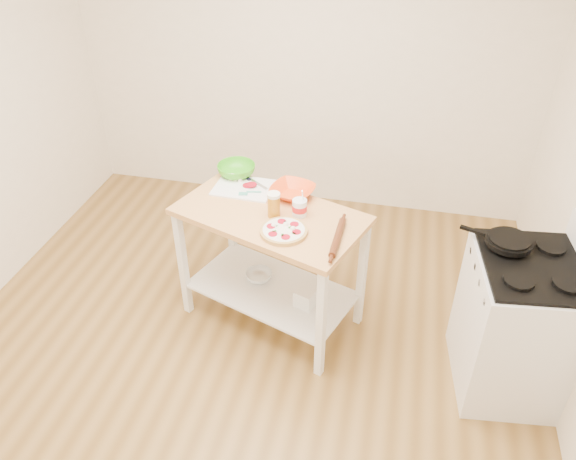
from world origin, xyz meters
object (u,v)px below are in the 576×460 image
(rolling_pin, at_px, (337,237))
(shelf_glass_bowl, at_px, (259,276))
(pizza, at_px, (284,231))
(prep_island, at_px, (271,244))
(orange_bowl, at_px, (292,192))
(beer_pint, at_px, (274,205))
(skillet, at_px, (508,241))
(shelf_bin, at_px, (306,298))
(knife, at_px, (250,180))
(gas_stove, at_px, (516,325))
(yogurt_tub, at_px, (300,208))
(cutting_board, at_px, (244,187))
(green_bowl, at_px, (236,170))
(spatula, at_px, (249,193))

(rolling_pin, height_order, shelf_glass_bowl, rolling_pin)
(pizza, bearing_deg, prep_island, 124.78)
(orange_bowl, height_order, beer_pint, beer_pint)
(skillet, bearing_deg, prep_island, -164.49)
(prep_island, height_order, shelf_bin, prep_island)
(knife, bearing_deg, pizza, -20.22)
(gas_stove, bearing_deg, yogurt_tub, 163.01)
(knife, distance_m, shelf_glass_bowl, 0.69)
(shelf_bin, bearing_deg, rolling_pin, -24.03)
(cutting_board, height_order, knife, cutting_board)
(gas_stove, relative_size, green_bowl, 4.15)
(knife, xyz_separation_m, orange_bowl, (0.33, -0.12, 0.02))
(cutting_board, distance_m, shelf_bin, 0.86)
(yogurt_tub, distance_m, shelf_glass_bowl, 0.74)
(spatula, height_order, shelf_bin, spatula)
(beer_pint, height_order, shelf_bin, beer_pint)
(knife, height_order, shelf_glass_bowl, knife)
(orange_bowl, bearing_deg, cutting_board, 175.22)
(prep_island, bearing_deg, shelf_glass_bowl, 145.66)
(shelf_bin, bearing_deg, knife, 136.96)
(cutting_board, distance_m, yogurt_tub, 0.51)
(prep_island, relative_size, beer_pint, 8.08)
(skillet, xyz_separation_m, shelf_glass_bowl, (-1.55, 0.18, -0.68))
(knife, bearing_deg, orange_bowl, 15.83)
(rolling_pin, bearing_deg, shelf_bin, 155.97)
(spatula, distance_m, shelf_bin, 0.81)
(gas_stove, relative_size, shelf_bin, 8.80)
(yogurt_tub, bearing_deg, pizza, -104.64)
(prep_island, distance_m, spatula, 0.38)
(gas_stove, height_order, spatula, gas_stove)
(pizza, bearing_deg, rolling_pin, -1.12)
(shelf_bin, bearing_deg, green_bowl, 139.25)
(prep_island, bearing_deg, green_bowl, 129.89)
(spatula, relative_size, shelf_glass_bowl, 0.76)
(gas_stove, xyz_separation_m, pizza, (-1.44, 0.04, 0.44))
(pizza, xyz_separation_m, orange_bowl, (-0.04, 0.43, 0.02))
(skillet, height_order, beer_pint, beer_pint)
(rolling_pin, distance_m, shelf_bin, 0.64)
(spatula, distance_m, green_bowl, 0.28)
(prep_island, bearing_deg, yogurt_tub, 4.46)
(skillet, xyz_separation_m, shelf_bin, (-1.17, -0.01, -0.65))
(shelf_glass_bowl, bearing_deg, orange_bowl, 36.25)
(pizza, bearing_deg, green_bowl, 128.34)
(knife, xyz_separation_m, beer_pint, (0.26, -0.38, 0.07))
(prep_island, height_order, yogurt_tub, yogurt_tub)
(gas_stove, height_order, rolling_pin, gas_stove)
(cutting_board, distance_m, shelf_glass_bowl, 0.66)
(gas_stove, distance_m, pizza, 1.51)
(beer_pint, distance_m, shelf_glass_bowl, 0.72)
(skillet, bearing_deg, yogurt_tub, -165.75)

